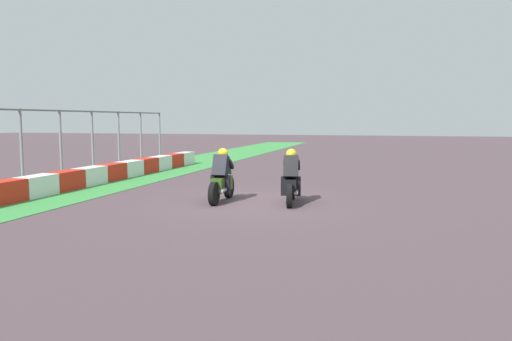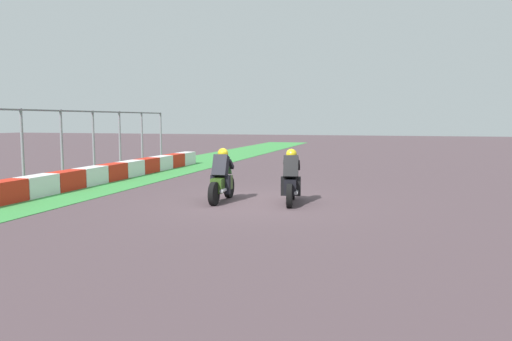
# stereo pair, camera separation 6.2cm
# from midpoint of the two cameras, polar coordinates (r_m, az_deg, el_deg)

# --- Properties ---
(ground_plane) EXTENTS (120.00, 120.00, 0.00)m
(ground_plane) POSITION_cam_midpoint_polar(r_m,az_deg,el_deg) (14.07, -0.36, -3.67)
(ground_plane) COLOR #4D3C41
(grass_verge) EXTENTS (72.00, 3.89, 0.02)m
(grass_verge) POSITION_cam_midpoint_polar(r_m,az_deg,el_deg) (17.09, -22.35, -2.39)
(grass_verge) COLOR #3B8E42
(grass_verge) RESTS_ON ground_plane
(track_barrier) EXTENTS (21.97, 0.60, 0.64)m
(track_barrier) POSITION_cam_midpoint_polar(r_m,az_deg,el_deg) (17.02, -22.24, -1.36)
(track_barrier) COLOR red
(track_barrier) RESTS_ON ground_plane
(rider_lane_a) EXTENTS (2.04, 0.60, 1.51)m
(rider_lane_a) POSITION_cam_midpoint_polar(r_m,az_deg,el_deg) (13.90, 3.87, -1.21)
(rider_lane_a) COLOR black
(rider_lane_a) RESTS_ON ground_plane
(rider_lane_b) EXTENTS (2.04, 0.55, 1.51)m
(rider_lane_b) POSITION_cam_midpoint_polar(r_m,az_deg,el_deg) (14.24, -4.02, -1.04)
(rider_lane_b) COLOR black
(rider_lane_b) RESTS_ON ground_plane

